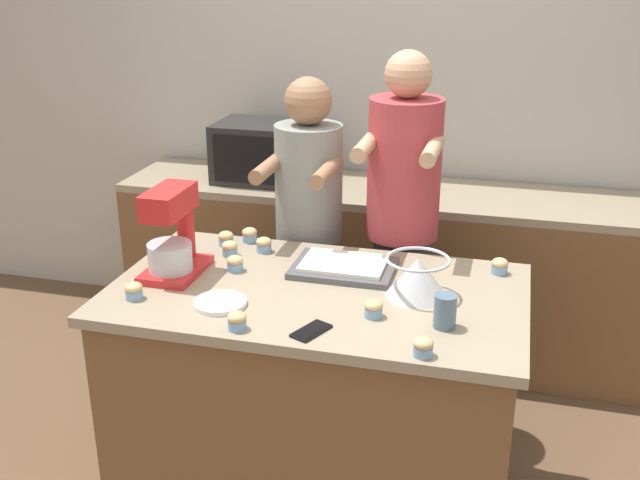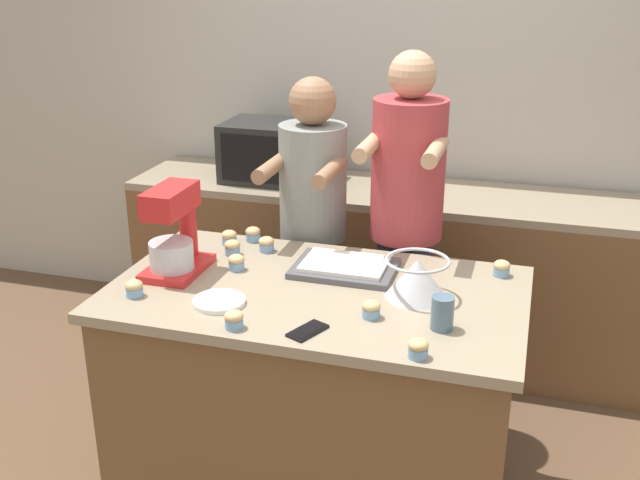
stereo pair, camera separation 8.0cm
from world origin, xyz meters
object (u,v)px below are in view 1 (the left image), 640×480
Objects in this scene: cupcake_1 at (134,291)px; cupcake_6 at (423,347)px; baking_tray at (344,267)px; stand_mixer at (173,237)px; person_left at (309,242)px; cupcake_9 at (264,245)px; cell_phone at (311,331)px; cupcake_4 at (226,238)px; cupcake_7 at (500,266)px; cupcake_5 at (250,235)px; microwave_oven at (267,152)px; small_plate at (220,303)px; cupcake_0 at (237,321)px; cupcake_3 at (374,308)px; mixing_bowl at (417,276)px; cupcake_8 at (235,263)px; person_right at (401,238)px; drinking_glass at (445,311)px; cupcake_2 at (230,248)px.

cupcake_6 is at bearing -7.52° from cupcake_1.
stand_mixer is at bearing -162.51° from baking_tray.
person_left reaches higher than cupcake_9.
person_left is 10.11× the size of cell_phone.
cupcake_4 is 1.15m from cupcake_7.
cupcake_5 is (0.16, 0.40, -0.12)m from stand_mixer.
microwave_oven is 0.99m from cupcake_4.
cupcake_4 reaches higher than small_plate.
cupcake_0 is (0.46, -1.68, -0.13)m from microwave_oven.
person_left reaches higher than cupcake_3.
microwave_oven reaches higher than cupcake_9.
cupcake_4 is (0.08, 0.34, -0.12)m from stand_mixer.
cupcake_9 is at bearing 158.94° from mixing_bowl.
cupcake_3 is at bearing -62.20° from baking_tray.
stand_mixer reaches higher than cupcake_5.
cupcake_7 is 1.04m from cupcake_8.
person_right is at bearing 38.89° from stand_mixer.
person_right reaches higher than drinking_glass.
cupcake_4 is 0.18m from cupcake_9.
cupcake_7 is at bearing -0.25° from cupcake_4.
cupcake_5 is at bearing 139.28° from cupcake_3.
cupcake_3 is (0.42, 0.21, 0.00)m from cupcake_0.
cupcake_5 is 1.00× the size of cupcake_7.
person_left reaches higher than stand_mixer.
microwave_oven is 3.44× the size of cell_phone.
cupcake_5 is (0.02, 0.17, 0.00)m from cupcake_2.
mixing_bowl is 0.73m from cupcake_9.
cupcake_9 is at bearing 163.37° from baking_tray.
stand_mixer is 2.99× the size of drinking_glass.
cupcake_4 is at bearing 130.36° from cell_phone.
person_right is 26.71× the size of cupcake_6.
cupcake_5 is (-0.20, -0.23, 0.10)m from person_left.
stand_mixer reaches higher than cupcake_9.
microwave_oven is at bearing 92.45° from stand_mixer.
cupcake_1 is at bearing -128.12° from cupcake_8.
cupcake_5 is at bearing 99.62° from cupcake_8.
drinking_glass is 1.80× the size of cupcake_8.
person_right is 10.90× the size of cell_phone.
cupcake_3 is (0.55, 0.05, 0.02)m from small_plate.
small_plate is 2.92× the size of cupcake_8.
cupcake_1 reaches higher than cell_phone.
cupcake_0 is 1.00× the size of cupcake_7.
small_plate is at bearing 167.07° from cupcake_6.
baking_tray is 0.81m from cupcake_1.
microwave_oven is 2.89× the size of small_plate.
small_plate is 1.10m from cupcake_7.
cupcake_5 is at bearing -159.59° from person_right.
cupcake_2 is 0.16m from cupcake_8.
baking_tray is at bearing -13.98° from cupcake_4.
baking_tray is 2.09× the size of small_plate.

